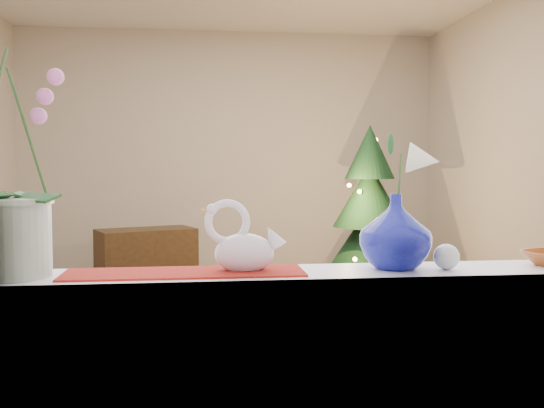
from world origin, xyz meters
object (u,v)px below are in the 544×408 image
Objects in this scene: swan at (244,238)px; side_table at (146,264)px; orchid_pot at (6,147)px; paperweight at (446,257)px; xmas_tree at (369,213)px; blue_vase at (396,226)px.

side_table is (-0.63, 3.94, -0.69)m from swan.
orchid_pot reaches higher than swan.
paperweight is 3.78m from xmas_tree.
swan is 3.93m from xmas_tree.
orchid_pot reaches higher than side_table.
blue_vase reaches higher than paperweight.
orchid_pot is 4.25m from xmas_tree.
swan is 0.91× the size of blue_vase.
orchid_pot reaches higher than xmas_tree.
blue_vase is at bearing 165.85° from paperweight.
swan is 0.27× the size of side_table.
orchid_pot is at bearing -119.81° from xmas_tree.
side_table is (0.04, 3.94, -0.96)m from orchid_pot.
paperweight is at bearing 3.69° from swan.
orchid_pot is at bearing -173.24° from swan.
paperweight reaches higher than side_table.
orchid_pot is at bearing -179.58° from blue_vase.
xmas_tree is 2.13m from side_table.
paperweight is (1.28, -0.03, -0.33)m from orchid_pot.
orchid_pot is 1.16m from blue_vase.
xmas_tree is 1.85× the size of side_table.
blue_vase is 4.15m from side_table.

